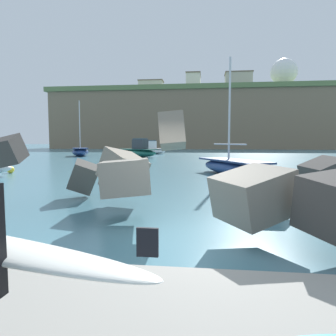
{
  "coord_description": "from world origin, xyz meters",
  "views": [
    {
      "loc": [
        0.38,
        -5.88,
        1.96
      ],
      "look_at": [
        -0.39,
        0.5,
        1.4
      ],
      "focal_mm": 32.99,
      "sensor_mm": 36.0,
      "label": 1
    }
  ],
  "objects_px": {
    "boat_mid_left": "(152,150)",
    "boat_mid_right": "(232,166)",
    "radar_dome": "(284,74)",
    "station_building_central": "(193,84)",
    "station_building_east": "(151,88)",
    "mooring_buoy_inner": "(11,170)",
    "boat_near_left": "(138,151)",
    "station_building_west": "(238,83)",
    "boat_near_right": "(80,152)"
  },
  "relations": [
    {
      "from": "radar_dome",
      "to": "station_building_west",
      "type": "relative_size",
      "value": 1.32
    },
    {
      "from": "mooring_buoy_inner",
      "to": "boat_mid_right",
      "type": "bearing_deg",
      "value": 2.23
    },
    {
      "from": "mooring_buoy_inner",
      "to": "station_building_east",
      "type": "distance_m",
      "value": 79.34
    },
    {
      "from": "station_building_east",
      "to": "boat_mid_right",
      "type": "bearing_deg",
      "value": -76.61
    },
    {
      "from": "boat_near_right",
      "to": "boat_mid_right",
      "type": "relative_size",
      "value": 1.06
    },
    {
      "from": "station_building_central",
      "to": "mooring_buoy_inner",
      "type": "bearing_deg",
      "value": -96.18
    },
    {
      "from": "boat_near_left",
      "to": "boat_mid_right",
      "type": "bearing_deg",
      "value": -63.15
    },
    {
      "from": "boat_near_left",
      "to": "radar_dome",
      "type": "height_order",
      "value": "radar_dome"
    },
    {
      "from": "boat_near_left",
      "to": "station_building_east",
      "type": "xyz_separation_m",
      "value": [
        -8.37,
        57.09,
        17.51
      ]
    },
    {
      "from": "boat_near_left",
      "to": "boat_mid_left",
      "type": "xyz_separation_m",
      "value": [
        0.24,
        8.9,
        -0.08
      ]
    },
    {
      "from": "radar_dome",
      "to": "station_building_central",
      "type": "bearing_deg",
      "value": -171.29
    },
    {
      "from": "mooring_buoy_inner",
      "to": "radar_dome",
      "type": "relative_size",
      "value": 0.04
    },
    {
      "from": "boat_near_right",
      "to": "mooring_buoy_inner",
      "type": "distance_m",
      "value": 22.21
    },
    {
      "from": "mooring_buoy_inner",
      "to": "station_building_east",
      "type": "height_order",
      "value": "station_building_east"
    },
    {
      "from": "mooring_buoy_inner",
      "to": "station_building_west",
      "type": "distance_m",
      "value": 82.76
    },
    {
      "from": "boat_near_right",
      "to": "mooring_buoy_inner",
      "type": "xyz_separation_m",
      "value": [
        4.61,
        -21.72,
        -0.38
      ]
    },
    {
      "from": "boat_mid_left",
      "to": "mooring_buoy_inner",
      "type": "xyz_separation_m",
      "value": [
        -3.83,
        -28.92,
        -0.44
      ]
    },
    {
      "from": "boat_near_left",
      "to": "station_building_west",
      "type": "distance_m",
      "value": 63.09
    },
    {
      "from": "boat_mid_left",
      "to": "station_building_east",
      "type": "bearing_deg",
      "value": 100.12
    },
    {
      "from": "boat_near_right",
      "to": "station_building_west",
      "type": "distance_m",
      "value": 64.43
    },
    {
      "from": "boat_near_right",
      "to": "station_building_west",
      "type": "height_order",
      "value": "station_building_west"
    },
    {
      "from": "boat_mid_left",
      "to": "boat_mid_right",
      "type": "bearing_deg",
      "value": -71.26
    },
    {
      "from": "boat_mid_left",
      "to": "station_building_central",
      "type": "distance_m",
      "value": 50.42
    },
    {
      "from": "boat_near_right",
      "to": "boat_mid_left",
      "type": "relative_size",
      "value": 1.54
    },
    {
      "from": "boat_near_right",
      "to": "station_building_east",
      "type": "distance_m",
      "value": 58.14
    },
    {
      "from": "boat_near_left",
      "to": "station_building_west",
      "type": "relative_size",
      "value": 0.75
    },
    {
      "from": "boat_mid_left",
      "to": "boat_near_left",
      "type": "bearing_deg",
      "value": -91.52
    },
    {
      "from": "station_building_central",
      "to": "station_building_east",
      "type": "bearing_deg",
      "value": 173.89
    },
    {
      "from": "mooring_buoy_inner",
      "to": "station_building_central",
      "type": "distance_m",
      "value": 78.42
    },
    {
      "from": "boat_mid_left",
      "to": "station_building_west",
      "type": "relative_size",
      "value": 0.59
    },
    {
      "from": "boat_mid_right",
      "to": "radar_dome",
      "type": "distance_m",
      "value": 84.88
    },
    {
      "from": "mooring_buoy_inner",
      "to": "station_building_east",
      "type": "bearing_deg",
      "value": 93.54
    },
    {
      "from": "boat_mid_left",
      "to": "radar_dome",
      "type": "xyz_separation_m",
      "value": [
        31.09,
        50.9,
        21.24
      ]
    },
    {
      "from": "mooring_buoy_inner",
      "to": "station_building_central",
      "type": "height_order",
      "value": "station_building_central"
    },
    {
      "from": "station_building_central",
      "to": "radar_dome",
      "type": "bearing_deg",
      "value": 8.71
    },
    {
      "from": "boat_mid_left",
      "to": "mooring_buoy_inner",
      "type": "bearing_deg",
      "value": -97.54
    },
    {
      "from": "boat_near_right",
      "to": "boat_mid_right",
      "type": "height_order",
      "value": "boat_near_right"
    },
    {
      "from": "radar_dome",
      "to": "station_building_west",
      "type": "height_order",
      "value": "radar_dome"
    },
    {
      "from": "radar_dome",
      "to": "station_building_central",
      "type": "relative_size",
      "value": 1.27
    },
    {
      "from": "station_building_central",
      "to": "station_building_east",
      "type": "height_order",
      "value": "station_building_central"
    },
    {
      "from": "boat_mid_left",
      "to": "boat_mid_right",
      "type": "height_order",
      "value": "boat_mid_right"
    },
    {
      "from": "boat_mid_right",
      "to": "station_building_west",
      "type": "bearing_deg",
      "value": 84.11
    },
    {
      "from": "mooring_buoy_inner",
      "to": "station_building_west",
      "type": "xyz_separation_m",
      "value": [
        21.42,
        77.68,
        18.9
      ]
    },
    {
      "from": "boat_mid_right",
      "to": "radar_dome",
      "type": "height_order",
      "value": "radar_dome"
    },
    {
      "from": "boat_mid_left",
      "to": "station_building_central",
      "type": "height_order",
      "value": "station_building_central"
    },
    {
      "from": "station_building_west",
      "to": "station_building_central",
      "type": "distance_m",
      "value": 13.36
    },
    {
      "from": "station_building_central",
      "to": "station_building_east",
      "type": "xyz_separation_m",
      "value": [
        -12.98,
        1.39,
        -0.62
      ]
    },
    {
      "from": "boat_mid_left",
      "to": "station_building_west",
      "type": "height_order",
      "value": "station_building_west"
    },
    {
      "from": "boat_near_left",
      "to": "station_building_west",
      "type": "xyz_separation_m",
      "value": [
        17.83,
        57.65,
        18.39
      ]
    },
    {
      "from": "station_building_west",
      "to": "boat_near_right",
      "type": "bearing_deg",
      "value": -114.95
    }
  ]
}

